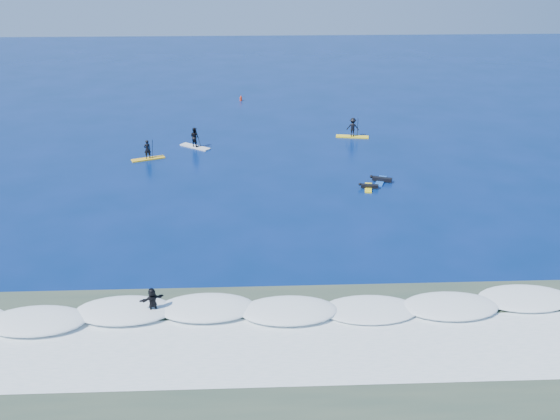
{
  "coord_description": "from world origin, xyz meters",
  "views": [
    {
      "loc": [
        -0.49,
        -35.84,
        17.05
      ],
      "look_at": [
        1.04,
        1.01,
        0.6
      ],
      "focal_mm": 40.0,
      "sensor_mm": 36.0,
      "label": 1
    }
  ],
  "objects_px": {
    "sup_paddler_center": "(195,139)",
    "prone_paddler_near": "(369,187)",
    "marker_buoy": "(241,98)",
    "prone_paddler_far": "(381,180)",
    "wave_surfer": "(153,302)",
    "sup_paddler_left": "(148,153)",
    "sup_paddler_right": "(353,129)"
  },
  "relations": [
    {
      "from": "sup_paddler_left",
      "to": "prone_paddler_near",
      "type": "xyz_separation_m",
      "value": [
        17.01,
        -7.08,
        -0.46
      ]
    },
    {
      "from": "prone_paddler_far",
      "to": "marker_buoy",
      "type": "xyz_separation_m",
      "value": [
        -10.85,
        24.92,
        0.14
      ]
    },
    {
      "from": "prone_paddler_near",
      "to": "wave_surfer",
      "type": "relative_size",
      "value": 0.95
    },
    {
      "from": "sup_paddler_center",
      "to": "marker_buoy",
      "type": "xyz_separation_m",
      "value": [
        3.71,
        16.16,
        -0.48
      ]
    },
    {
      "from": "wave_surfer",
      "to": "marker_buoy",
      "type": "height_order",
      "value": "wave_surfer"
    },
    {
      "from": "wave_surfer",
      "to": "marker_buoy",
      "type": "bearing_deg",
      "value": 58.6
    },
    {
      "from": "prone_paddler_near",
      "to": "marker_buoy",
      "type": "height_order",
      "value": "marker_buoy"
    },
    {
      "from": "sup_paddler_center",
      "to": "prone_paddler_near",
      "type": "relative_size",
      "value": 1.46
    },
    {
      "from": "sup_paddler_left",
      "to": "sup_paddler_center",
      "type": "distance_m",
      "value": 4.68
    },
    {
      "from": "sup_paddler_center",
      "to": "prone_paddler_far",
      "type": "height_order",
      "value": "sup_paddler_center"
    },
    {
      "from": "sup_paddler_center",
      "to": "prone_paddler_near",
      "type": "height_order",
      "value": "sup_paddler_center"
    },
    {
      "from": "sup_paddler_right",
      "to": "wave_surfer",
      "type": "xyz_separation_m",
      "value": [
        -13.91,
        -28.47,
        -0.0
      ]
    },
    {
      "from": "prone_paddler_far",
      "to": "wave_surfer",
      "type": "distance_m",
      "value": 22.54
    },
    {
      "from": "sup_paddler_right",
      "to": "marker_buoy",
      "type": "height_order",
      "value": "sup_paddler_right"
    },
    {
      "from": "sup_paddler_center",
      "to": "sup_paddler_right",
      "type": "distance_m",
      "value": 14.26
    },
    {
      "from": "sup_paddler_center",
      "to": "sup_paddler_right",
      "type": "bearing_deg",
      "value": 46.43
    },
    {
      "from": "sup_paddler_center",
      "to": "prone_paddler_far",
      "type": "distance_m",
      "value": 17.0
    },
    {
      "from": "sup_paddler_right",
      "to": "prone_paddler_far",
      "type": "relative_size",
      "value": 1.4
    },
    {
      "from": "sup_paddler_left",
      "to": "prone_paddler_near",
      "type": "bearing_deg",
      "value": -45.36
    },
    {
      "from": "prone_paddler_near",
      "to": "marker_buoy",
      "type": "distance_m",
      "value": 27.96
    },
    {
      "from": "prone_paddler_near",
      "to": "wave_surfer",
      "type": "height_order",
      "value": "wave_surfer"
    },
    {
      "from": "sup_paddler_right",
      "to": "prone_paddler_near",
      "type": "xyz_separation_m",
      "value": [
        -0.65,
        -12.45,
        -0.68
      ]
    },
    {
      "from": "sup_paddler_center",
      "to": "wave_surfer",
      "type": "xyz_separation_m",
      "value": [
        0.15,
        -26.09,
        0.04
      ]
    },
    {
      "from": "marker_buoy",
      "to": "sup_paddler_center",
      "type": "bearing_deg",
      "value": -102.93
    },
    {
      "from": "sup_paddler_left",
      "to": "sup_paddler_center",
      "type": "bearing_deg",
      "value": 16.94
    },
    {
      "from": "prone_paddler_far",
      "to": "prone_paddler_near",
      "type": "bearing_deg",
      "value": 159.13
    },
    {
      "from": "sup_paddler_left",
      "to": "wave_surfer",
      "type": "relative_size",
      "value": 1.38
    },
    {
      "from": "sup_paddler_right",
      "to": "prone_paddler_far",
      "type": "bearing_deg",
      "value": -77.14
    },
    {
      "from": "prone_paddler_near",
      "to": "marker_buoy",
      "type": "xyz_separation_m",
      "value": [
        -9.7,
        26.22,
        0.16
      ]
    },
    {
      "from": "prone_paddler_near",
      "to": "prone_paddler_far",
      "type": "relative_size",
      "value": 0.87
    },
    {
      "from": "sup_paddler_left",
      "to": "wave_surfer",
      "type": "distance_m",
      "value": 23.4
    },
    {
      "from": "prone_paddler_far",
      "to": "wave_surfer",
      "type": "bearing_deg",
      "value": 160.8
    }
  ]
}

